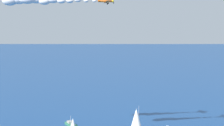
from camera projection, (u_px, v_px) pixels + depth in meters
motorboat_inshore at (72, 125)px, 195.36m from camera, size 6.14×11.19×3.15m
sailboat_trailing at (136, 120)px, 184.47m from camera, size 7.03×10.88×13.52m
biplane_lead at (107, 1)px, 157.57m from camera, size 6.68×6.46×3.62m
smoke_trail_lead at (30, 0)px, 152.37m from camera, size 31.18×27.69×4.68m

